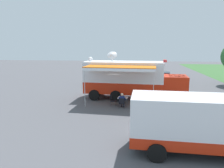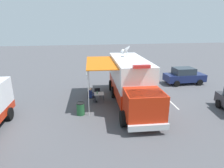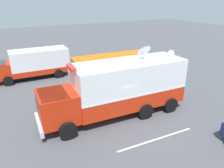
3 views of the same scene
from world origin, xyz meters
The scene contains 12 objects.
ground_plane centered at (0.00, 0.00, 0.00)m, with size 100.00×100.00×0.00m, color #515156.
lot_stripe centered at (-3.35, 0.39, 0.00)m, with size 0.12×4.80×0.01m, color silver.
command_truck centered at (0.09, 0.74, 1.94)m, with size 5.27×9.64×4.53m.
folding_table centered at (2.54, 0.10, 0.67)m, with size 0.86×0.86×0.73m.
water_bottle centered at (2.70, 0.16, 0.83)m, with size 0.07×0.07×0.22m.
folding_chair_at_table centered at (3.34, 0.07, 0.51)m, with size 0.51×0.51×0.87m.
folding_chair_beside_table centered at (2.59, -0.75, 0.51)m, with size 0.51×0.51×0.87m.
seated_responder centered at (3.15, 0.08, 0.65)m, with size 0.68×0.58×1.25m.
trash_bin centered at (4.11, 2.25, 0.46)m, with size 0.57×0.57×0.91m.
support_truck centered at (9.93, 4.05, 1.39)m, with size 2.59×6.89×2.70m.
car_behind_truck centered at (-6.94, 4.42, 0.88)m, with size 2.65×4.48×1.76m.
car_far_corner centered at (-7.11, -3.37, 0.88)m, with size 4.24×2.09×1.76m.
Camera 1 is at (19.25, 1.04, 4.92)m, focal length 33.31 mm.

